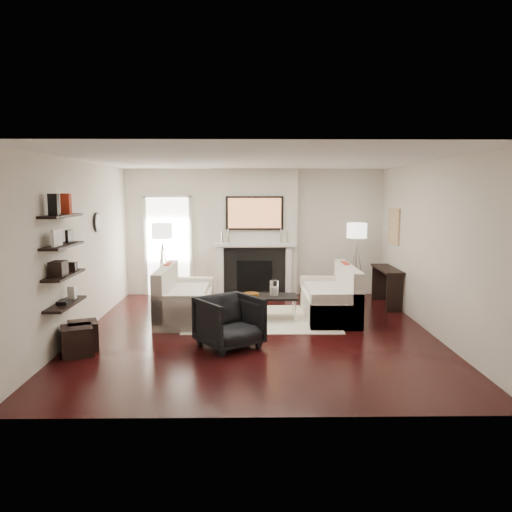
{
  "coord_description": "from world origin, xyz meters",
  "views": [
    {
      "loc": [
        -0.12,
        -7.69,
        2.22
      ],
      "look_at": [
        0.0,
        0.6,
        1.15
      ],
      "focal_mm": 35.0,
      "sensor_mm": 36.0,
      "label": 1
    }
  ],
  "objects_px": {
    "armchair": "(229,319)",
    "coffee_table": "(266,297)",
    "loveseat_left_base": "(185,307)",
    "loveseat_right_base": "(329,306)",
    "ottoman_near": "(83,336)",
    "lamp_right_shade": "(357,230)",
    "lamp_left_shade": "(162,231)"
  },
  "relations": [
    {
      "from": "loveseat_right_base",
      "to": "lamp_left_shade",
      "type": "height_order",
      "value": "lamp_left_shade"
    },
    {
      "from": "loveseat_left_base",
      "to": "loveseat_right_base",
      "type": "xyz_separation_m",
      "value": [
        2.54,
        0.08,
        0.0
      ]
    },
    {
      "from": "lamp_left_shade",
      "to": "lamp_right_shade",
      "type": "distance_m",
      "value": 3.9
    },
    {
      "from": "lamp_left_shade",
      "to": "lamp_right_shade",
      "type": "height_order",
      "value": "same"
    },
    {
      "from": "coffee_table",
      "to": "lamp_right_shade",
      "type": "height_order",
      "value": "lamp_right_shade"
    },
    {
      "from": "loveseat_left_base",
      "to": "loveseat_right_base",
      "type": "relative_size",
      "value": 1.0
    },
    {
      "from": "coffee_table",
      "to": "ottoman_near",
      "type": "xyz_separation_m",
      "value": [
        -2.64,
        -1.65,
        -0.2
      ]
    },
    {
      "from": "loveseat_left_base",
      "to": "lamp_right_shade",
      "type": "height_order",
      "value": "lamp_right_shade"
    },
    {
      "from": "loveseat_right_base",
      "to": "lamp_right_shade",
      "type": "xyz_separation_m",
      "value": [
        0.75,
        1.31,
        1.24
      ]
    },
    {
      "from": "loveseat_right_base",
      "to": "lamp_left_shade",
      "type": "relative_size",
      "value": 4.5
    },
    {
      "from": "loveseat_right_base",
      "to": "ottoman_near",
      "type": "height_order",
      "value": "loveseat_right_base"
    },
    {
      "from": "lamp_right_shade",
      "to": "loveseat_left_base",
      "type": "bearing_deg",
      "value": -157.12
    },
    {
      "from": "lamp_left_shade",
      "to": "loveseat_left_base",
      "type": "bearing_deg",
      "value": -65.41
    },
    {
      "from": "armchair",
      "to": "coffee_table",
      "type": "bearing_deg",
      "value": 34.87
    },
    {
      "from": "armchair",
      "to": "lamp_left_shade",
      "type": "xyz_separation_m",
      "value": [
        -1.45,
        2.94,
        1.05
      ]
    },
    {
      "from": "loveseat_right_base",
      "to": "lamp_right_shade",
      "type": "bearing_deg",
      "value": 60.11
    },
    {
      "from": "lamp_left_shade",
      "to": "ottoman_near",
      "type": "height_order",
      "value": "lamp_left_shade"
    },
    {
      "from": "loveseat_left_base",
      "to": "ottoman_near",
      "type": "relative_size",
      "value": 4.5
    },
    {
      "from": "armchair",
      "to": "lamp_right_shade",
      "type": "height_order",
      "value": "lamp_right_shade"
    },
    {
      "from": "ottoman_near",
      "to": "coffee_table",
      "type": "bearing_deg",
      "value": 32.01
    },
    {
      "from": "armchair",
      "to": "ottoman_near",
      "type": "bearing_deg",
      "value": 147.49
    },
    {
      "from": "loveseat_right_base",
      "to": "coffee_table",
      "type": "relative_size",
      "value": 1.64
    },
    {
      "from": "ottoman_near",
      "to": "lamp_right_shade",
      "type": "bearing_deg",
      "value": 34.27
    },
    {
      "from": "loveseat_right_base",
      "to": "ottoman_near",
      "type": "bearing_deg",
      "value": -154.81
    },
    {
      "from": "loveseat_right_base",
      "to": "armchair",
      "type": "height_order",
      "value": "armchair"
    },
    {
      "from": "armchair",
      "to": "lamp_left_shade",
      "type": "bearing_deg",
      "value": 81.19
    },
    {
      "from": "lamp_left_shade",
      "to": "ottoman_near",
      "type": "distance_m",
      "value": 3.34
    },
    {
      "from": "coffee_table",
      "to": "lamp_left_shade",
      "type": "relative_size",
      "value": 2.75
    },
    {
      "from": "coffee_table",
      "to": "lamp_left_shade",
      "type": "height_order",
      "value": "lamp_left_shade"
    },
    {
      "from": "loveseat_left_base",
      "to": "ottoman_near",
      "type": "xyz_separation_m",
      "value": [
        -1.23,
        -1.69,
        -0.01
      ]
    },
    {
      "from": "lamp_left_shade",
      "to": "lamp_right_shade",
      "type": "bearing_deg",
      "value": 0.69
    },
    {
      "from": "coffee_table",
      "to": "armchair",
      "type": "bearing_deg",
      "value": -110.07
    }
  ]
}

